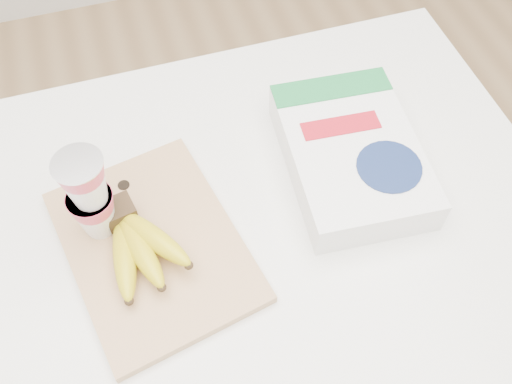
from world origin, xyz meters
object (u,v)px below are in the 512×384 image
Objects in this scene: cutting_board at (153,246)px; bananas at (137,244)px; table at (202,357)px; yogurt_stack at (89,195)px; cereal_box at (351,154)px.

cutting_board is 0.04m from bananas.
bananas reaches higher than table.
bananas is (-0.05, 0.02, 0.53)m from table.
yogurt_stack is at bearing 127.97° from bananas.
cutting_board is 1.88× the size of bananas.
cutting_board is 0.36m from cereal_box.
table is 0.53m from bananas.
table is 7.66× the size of yogurt_stack.
yogurt_stack reaches higher than cutting_board.
yogurt_stack is (-0.05, 0.06, 0.07)m from bananas.
cutting_board is 2.03× the size of yogurt_stack.
yogurt_stack is 0.43m from cereal_box.
yogurt_stack reaches higher than cereal_box.
bananas is 0.56× the size of cereal_box.
table is 0.61m from yogurt_stack.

